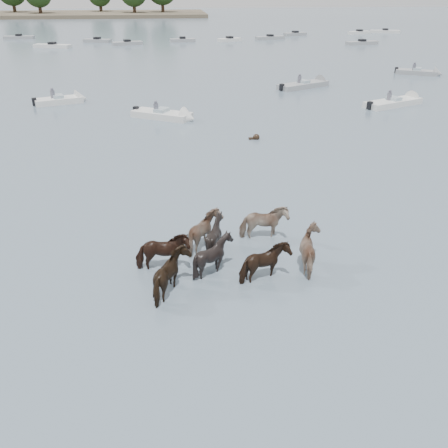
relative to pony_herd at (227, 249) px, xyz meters
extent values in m
plane|color=#4D5D6F|center=(0.67, 0.69, -0.60)|extent=(400.00, 400.00, 0.00)
imported|color=black|center=(-2.26, -0.07, 0.01)|extent=(1.95, 1.02, 1.59)
imported|color=#7A6152|center=(-0.64, 1.25, 0.00)|extent=(1.51, 1.71, 1.58)
imported|color=black|center=(-0.33, 0.95, -0.01)|extent=(1.85, 1.78, 1.56)
imported|color=#87715B|center=(1.67, 1.80, 0.00)|extent=(1.92, 0.96, 1.58)
imported|color=black|center=(-1.92, -1.61, 0.01)|extent=(1.44, 1.66, 1.61)
imported|color=black|center=(-0.52, -0.46, 0.00)|extent=(1.55, 1.42, 1.57)
imported|color=black|center=(1.15, -1.14, -0.03)|extent=(1.97, 1.51, 1.51)
imported|color=#896F5D|center=(3.03, -0.51, 0.01)|extent=(1.75, 1.90, 1.59)
sphere|color=black|center=(3.74, 15.21, -0.48)|extent=(0.44, 0.44, 0.44)
cube|color=black|center=(3.49, 15.21, -0.58)|extent=(0.50, 0.22, 0.18)
cube|color=silver|center=(-11.00, 27.27, -0.40)|extent=(4.15, 2.88, 0.55)
cone|color=silver|center=(-9.21, 27.96, -0.40)|extent=(1.42, 1.82, 1.60)
cube|color=#99ADB7|center=(-11.00, 27.27, -0.05)|extent=(1.15, 1.33, 0.35)
cube|color=black|center=(-12.79, 26.58, -0.25)|extent=(0.45, 0.45, 0.60)
cylinder|color=#595966|center=(-11.40, 27.27, 0.15)|extent=(0.36, 0.36, 0.70)
sphere|color=#595966|center=(-11.40, 27.27, 0.60)|extent=(0.24, 0.24, 0.24)
cube|color=silver|center=(-2.36, 21.40, -0.40)|extent=(4.72, 3.68, 0.55)
cone|color=silver|center=(-0.40, 20.25, -0.40)|extent=(1.59, 1.84, 1.60)
cube|color=#99ADB7|center=(-2.36, 21.40, -0.05)|extent=(1.26, 1.37, 0.35)
cube|color=black|center=(-4.32, 22.55, -0.25)|extent=(0.48, 0.48, 0.60)
cylinder|color=#595966|center=(-2.76, 21.40, 0.15)|extent=(0.36, 0.36, 0.70)
sphere|color=#595966|center=(-2.76, 21.40, 0.60)|extent=(0.24, 0.24, 0.24)
cube|color=gray|center=(11.20, 31.64, -0.40)|extent=(5.59, 4.06, 0.55)
cone|color=gray|center=(13.61, 32.97, -0.40)|extent=(1.56, 1.84, 1.60)
cube|color=#99ADB7|center=(11.20, 31.64, -0.05)|extent=(1.24, 1.37, 0.35)
cube|color=black|center=(8.79, 30.31, -0.25)|extent=(0.48, 0.48, 0.60)
cylinder|color=#595966|center=(10.80, 31.64, 0.15)|extent=(0.36, 0.36, 0.70)
sphere|color=#595966|center=(10.80, 31.64, 0.60)|extent=(0.24, 0.24, 0.24)
cube|color=silver|center=(16.57, 23.30, -0.40)|extent=(5.55, 3.69, 0.55)
cone|color=silver|center=(19.01, 24.42, -0.40)|extent=(1.48, 1.83, 1.60)
cube|color=#99ADB7|center=(16.57, 23.30, -0.05)|extent=(1.19, 1.35, 0.35)
cube|color=black|center=(14.13, 22.19, -0.25)|extent=(0.46, 0.46, 0.60)
cylinder|color=#595966|center=(16.17, 23.30, 0.15)|extent=(0.36, 0.36, 0.70)
sphere|color=#595966|center=(16.17, 23.30, 0.60)|extent=(0.24, 0.24, 0.24)
cube|color=gray|center=(25.67, 37.61, -0.40)|extent=(4.56, 3.56, 0.55)
cone|color=gray|center=(27.55, 36.52, -0.40)|extent=(1.58, 1.84, 1.60)
cube|color=#99ADB7|center=(25.67, 37.61, -0.05)|extent=(1.25, 1.37, 0.35)
cube|color=black|center=(23.79, 38.70, -0.25)|extent=(0.48, 0.48, 0.60)
cylinder|color=#595966|center=(25.27, 37.61, 0.15)|extent=(0.36, 0.36, 0.70)
sphere|color=#595966|center=(25.27, 37.61, 0.60)|extent=(0.24, 0.24, 0.24)
cube|color=gray|center=(-28.25, 81.91, -0.38)|extent=(5.27, 1.56, 0.60)
cube|color=black|center=(-28.25, 81.91, 0.00)|extent=(1.01, 1.01, 0.50)
cube|color=silver|center=(-19.49, 67.47, -0.38)|extent=(6.12, 3.46, 0.60)
cube|color=black|center=(-19.49, 67.47, 0.00)|extent=(1.28, 1.28, 0.50)
cube|color=gray|center=(-13.45, 74.64, -0.38)|extent=(4.93, 2.87, 0.60)
cube|color=black|center=(-13.45, 74.64, 0.00)|extent=(1.26, 1.26, 0.50)
cube|color=gray|center=(-8.11, 70.03, -0.38)|extent=(5.06, 3.02, 0.60)
cube|color=black|center=(-8.11, 70.03, 0.00)|extent=(1.27, 1.27, 0.50)
cube|color=gray|center=(1.06, 73.70, -0.38)|extent=(4.40, 1.82, 0.60)
cube|color=black|center=(1.06, 73.70, 0.00)|extent=(1.07, 1.07, 0.50)
cube|color=silver|center=(9.19, 73.41, -0.38)|extent=(4.35, 2.99, 0.60)
cube|color=black|center=(9.19, 73.41, 0.00)|extent=(1.31, 1.31, 0.50)
cube|color=gray|center=(16.86, 76.07, -0.38)|extent=(5.55, 2.94, 0.60)
cube|color=black|center=(16.86, 76.07, 0.00)|extent=(1.24, 1.24, 0.50)
cube|color=gray|center=(23.10, 82.55, -0.38)|extent=(4.77, 2.95, 0.60)
cube|color=black|center=(23.10, 82.55, 0.00)|extent=(1.28, 1.28, 0.50)
cube|color=gray|center=(30.26, 66.22, -0.38)|extent=(5.53, 2.53, 0.60)
cube|color=black|center=(30.26, 66.22, 0.00)|extent=(1.18, 1.18, 0.50)
cube|color=silver|center=(36.56, 84.12, -0.38)|extent=(4.94, 2.89, 0.60)
cube|color=black|center=(36.56, 84.12, 0.00)|extent=(1.26, 1.26, 0.50)
cube|color=silver|center=(42.65, 85.89, -0.38)|extent=(5.85, 2.69, 0.60)
cube|color=black|center=(42.65, 85.89, 0.00)|extent=(1.19, 1.19, 0.50)
cylinder|color=#382619|center=(-48.00, 154.55, 1.35)|extent=(1.00, 1.00, 3.89)
cylinder|color=#382619|center=(-38.68, 147.44, 1.18)|extent=(1.00, 1.00, 3.56)
cylinder|color=#382619|center=(-21.94, 156.37, 1.08)|extent=(1.00, 1.00, 3.36)
cylinder|color=#382619|center=(-10.88, 147.73, 1.23)|extent=(1.00, 1.00, 3.65)
cylinder|color=#382619|center=(-2.28, 150.19, 1.47)|extent=(1.00, 1.00, 4.14)
camera|label=1|loc=(-1.76, -14.74, 8.46)|focal=38.57mm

